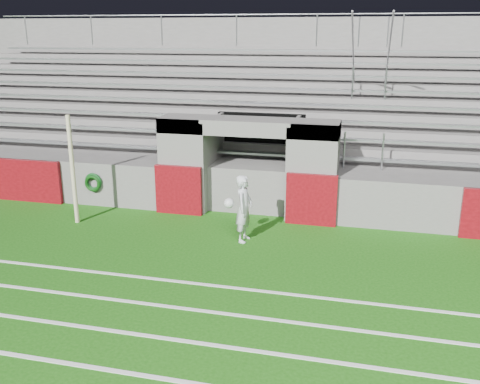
# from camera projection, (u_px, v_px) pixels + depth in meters

# --- Properties ---
(ground) EXTENTS (90.00, 90.00, 0.00)m
(ground) POSITION_uv_depth(u_px,v_px,m) (211.00, 263.00, 11.55)
(ground) COLOR #18540E
(ground) RESTS_ON ground
(field_post) EXTENTS (0.11, 0.11, 2.83)m
(field_post) POSITION_uv_depth(u_px,v_px,m) (73.00, 170.00, 13.63)
(field_post) COLOR beige
(field_post) RESTS_ON ground
(stadium_structure) EXTENTS (26.00, 8.48, 5.42)m
(stadium_structure) POSITION_uv_depth(u_px,v_px,m) (277.00, 131.00, 18.52)
(stadium_structure) COLOR #5E5B59
(stadium_structure) RESTS_ON ground
(goalkeeper_with_ball) EXTENTS (0.67, 0.61, 1.61)m
(goalkeeper_with_ball) POSITION_uv_depth(u_px,v_px,m) (244.00, 208.00, 12.58)
(goalkeeper_with_ball) COLOR silver
(goalkeeper_with_ball) RESTS_ON ground
(hose_coil) EXTENTS (0.51, 0.14, 0.53)m
(hose_coil) POSITION_uv_depth(u_px,v_px,m) (93.00, 183.00, 15.06)
(hose_coil) COLOR #0D4315
(hose_coil) RESTS_ON ground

